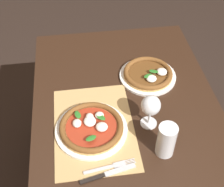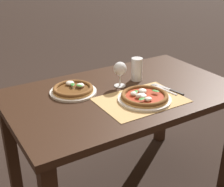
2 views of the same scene
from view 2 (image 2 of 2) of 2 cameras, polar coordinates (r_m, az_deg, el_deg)
The scene contains 8 objects.
dining_table at distance 1.89m, azimuth 2.03°, elevation -2.50°, with size 1.36×0.83×0.74m.
paper_placemat at distance 1.73m, azimuth 5.29°, elevation -1.22°, with size 0.47×0.33×0.00m, color tan.
pizza_near at distance 1.73m, azimuth 5.93°, elevation -0.62°, with size 0.30×0.30×0.05m.
pizza_far at distance 1.83m, azimuth -7.11°, elevation 0.71°, with size 0.27×0.27×0.05m.
wine_glass at distance 1.87m, azimuth 1.48°, elevation 4.34°, with size 0.08×0.08×0.16m.
pint_glass at distance 1.98m, azimuth 4.56°, elevation 4.37°, with size 0.07×0.07×0.15m.
fork at distance 1.88m, azimuth 9.40°, elevation 0.75°, with size 0.04×0.20×0.00m.
knife at distance 1.89m, azimuth 10.26°, elevation 0.81°, with size 0.06×0.21×0.01m.
Camera 2 is at (-0.93, -1.40, 1.50)m, focal length 50.00 mm.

